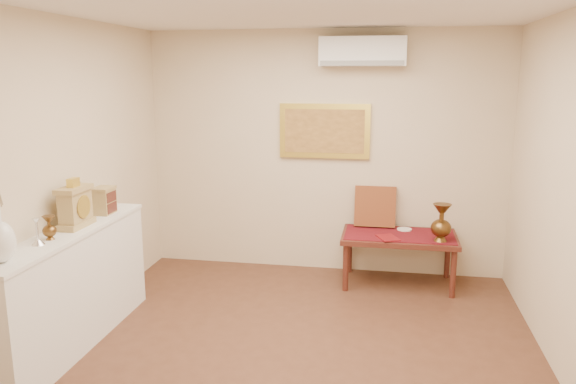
% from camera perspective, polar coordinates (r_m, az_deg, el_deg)
% --- Properties ---
extents(floor, '(4.50, 4.50, 0.00)m').
position_cam_1_polar(floor, '(4.60, 0.18, -17.00)').
color(floor, brown).
rests_on(floor, ground).
extents(ceiling, '(4.50, 4.50, 0.00)m').
position_cam_1_polar(ceiling, '(4.05, 0.20, 18.69)').
color(ceiling, silver).
rests_on(ceiling, ground).
extents(wall_back, '(4.00, 0.02, 2.70)m').
position_cam_1_polar(wall_back, '(6.31, 3.73, 3.96)').
color(wall_back, beige).
rests_on(wall_back, ground).
extents(wall_front, '(4.00, 0.02, 2.70)m').
position_cam_1_polar(wall_front, '(2.04, -11.11, -13.64)').
color(wall_front, beige).
rests_on(wall_front, ground).
extents(wall_left, '(0.02, 4.50, 2.70)m').
position_cam_1_polar(wall_left, '(4.87, -23.67, 0.59)').
color(wall_left, beige).
rests_on(wall_left, ground).
extents(candlestick, '(0.10, 0.10, 0.20)m').
position_cam_1_polar(candlestick, '(4.55, -24.14, -3.69)').
color(candlestick, silver).
rests_on(candlestick, display_ledge).
extents(brass_urn_small, '(0.11, 0.11, 0.24)m').
position_cam_1_polar(brass_urn_small, '(4.64, -23.11, -3.05)').
color(brass_urn_small, brown).
rests_on(brass_urn_small, display_ledge).
extents(table_cloth, '(1.14, 0.59, 0.01)m').
position_cam_1_polar(table_cloth, '(6.08, 11.24, -4.24)').
color(table_cloth, maroon).
rests_on(table_cloth, low_table).
extents(brass_urn_tall, '(0.21, 0.21, 0.47)m').
position_cam_1_polar(brass_urn_tall, '(5.87, 15.33, -2.62)').
color(brass_urn_tall, brown).
rests_on(brass_urn_tall, table_cloth).
extents(plate, '(0.16, 0.16, 0.01)m').
position_cam_1_polar(plate, '(6.24, 11.75, -3.73)').
color(plate, white).
rests_on(plate, table_cloth).
extents(menu, '(0.27, 0.30, 0.01)m').
position_cam_1_polar(menu, '(5.90, 10.12, -4.60)').
color(menu, maroon).
rests_on(menu, table_cloth).
extents(cushion, '(0.45, 0.19, 0.46)m').
position_cam_1_polar(cushion, '(6.28, 8.84, -1.45)').
color(cushion, '#5C1512').
rests_on(cushion, table_cloth).
extents(display_ledge, '(0.37, 2.02, 0.98)m').
position_cam_1_polar(display_ledge, '(5.00, -21.15, -9.16)').
color(display_ledge, white).
rests_on(display_ledge, floor).
extents(mantel_clock, '(0.17, 0.36, 0.41)m').
position_cam_1_polar(mantel_clock, '(4.93, -20.79, -1.37)').
color(mantel_clock, tan).
rests_on(mantel_clock, display_ledge).
extents(wooden_chest, '(0.16, 0.21, 0.24)m').
position_cam_1_polar(wooden_chest, '(5.32, -18.19, -0.81)').
color(wooden_chest, tan).
rests_on(wooden_chest, display_ledge).
extents(low_table, '(1.20, 0.70, 0.55)m').
position_cam_1_polar(low_table, '(6.10, 11.21, -4.86)').
color(low_table, '#512118').
rests_on(low_table, floor).
extents(painting, '(1.00, 0.06, 0.60)m').
position_cam_1_polar(painting, '(6.25, 3.74, 6.20)').
color(painting, gold).
rests_on(painting, wall_back).
extents(ac_unit, '(0.90, 0.25, 0.30)m').
position_cam_1_polar(ac_unit, '(6.09, 7.59, 13.96)').
color(ac_unit, white).
rests_on(ac_unit, wall_back).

